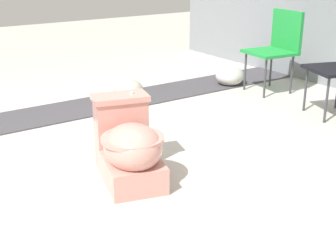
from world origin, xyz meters
The scene contains 6 objects.
ground_plane centered at (0.00, 0.00, 0.00)m, with size 14.00×14.00×0.00m, color #B7B2A8.
gravel_strip centered at (-1.25, 0.50, 0.01)m, with size 0.56×8.00×0.01m, color #423F44.
toilet centered at (0.28, -0.01, 0.22)m, with size 0.71×0.53×0.52m.
folding_chair_left centered at (-0.66, 2.31, 0.51)m, with size 0.49×0.49×0.83m.
boulder_near centered at (-1.10, 2.06, 0.10)m, with size 0.32×0.31×0.21m, color #B7B2AD.
boulder_far centered at (-1.20, 0.83, 0.11)m, with size 0.29×0.28×0.22m, color #ADA899.
Camera 1 is at (2.68, -1.34, 1.37)m, focal length 50.00 mm.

